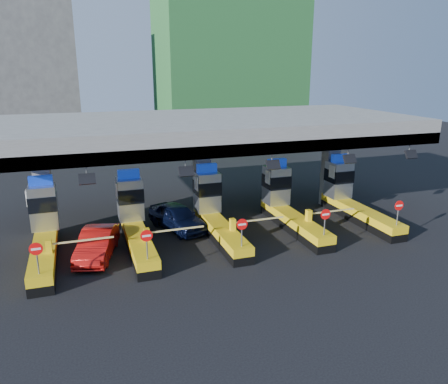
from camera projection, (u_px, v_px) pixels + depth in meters
name	position (u px, v px, depth m)	size (l,w,h in m)	color
ground	(216.00, 234.00, 27.66)	(120.00, 120.00, 0.00)	black
toll_canopy	(202.00, 131.00, 28.58)	(28.00, 12.09, 7.00)	slate
toll_lane_far_left	(44.00, 230.00, 24.44)	(4.43, 8.00, 4.16)	black
toll_lane_left	(134.00, 220.00, 25.98)	(4.43, 8.00, 4.16)	black
toll_lane_center	(214.00, 211.00, 27.53)	(4.43, 8.00, 4.16)	black
toll_lane_right	(286.00, 204.00, 29.07)	(4.43, 8.00, 4.16)	black
toll_lane_far_right	(350.00, 197.00, 30.62)	(4.43, 8.00, 4.16)	black
bg_building_scaffold	(228.00, 36.00, 56.63)	(18.00, 12.00, 28.00)	#1E5926
bg_building_concrete	(18.00, 77.00, 53.62)	(14.00, 10.00, 18.00)	#4C4C49
van	(178.00, 217.00, 28.20)	(1.97, 4.89, 1.67)	black
red_car	(97.00, 244.00, 24.06)	(1.66, 4.76, 1.57)	#B4110D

